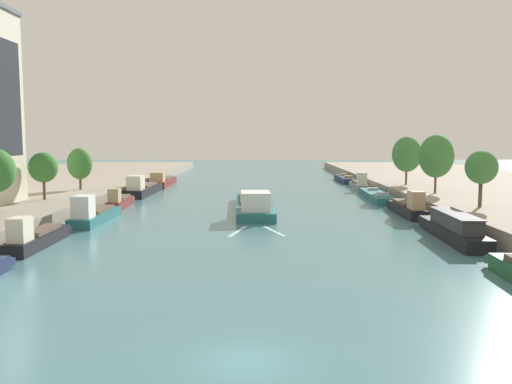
# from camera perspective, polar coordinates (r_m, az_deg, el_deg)

# --- Properties ---
(ground_plane) EXTENTS (400.00, 400.00, 0.00)m
(ground_plane) POSITION_cam_1_polar(r_m,az_deg,el_deg) (22.99, -1.13, -17.85)
(ground_plane) COLOR teal
(barge_midriver) EXTENTS (5.34, 23.14, 3.15)m
(barge_midriver) POSITION_cam_1_polar(r_m,az_deg,el_deg) (66.08, -0.24, -1.32)
(barge_midriver) COLOR #23666B
(barge_midriver) RESTS_ON ground
(wake_behind_barge) EXTENTS (5.59, 6.01, 0.03)m
(wake_behind_barge) POSITION_cam_1_polar(r_m,az_deg,el_deg) (52.17, -0.03, -4.29)
(wake_behind_barge) COLOR silver
(wake_behind_barge) RESTS_ON ground
(moored_boat_left_downstream) EXTENTS (1.98, 10.85, 3.04)m
(moored_boat_left_downstream) POSITION_cam_1_polar(r_m,az_deg,el_deg) (48.25, -22.73, -4.52)
(moored_boat_left_downstream) COLOR black
(moored_boat_left_downstream) RESTS_ON ground
(moored_boat_left_upstream) EXTENTS (2.57, 12.34, 3.34)m
(moored_boat_left_upstream) POSITION_cam_1_polar(r_m,az_deg,el_deg) (60.07, -17.20, -2.29)
(moored_boat_left_upstream) COLOR #23666B
(moored_boat_left_upstream) RESTS_ON ground
(moored_boat_left_far) EXTENTS (2.15, 10.15, 2.83)m
(moored_boat_left_far) POSITION_cam_1_polar(r_m,az_deg,el_deg) (71.78, -14.56, -0.98)
(moored_boat_left_far) COLOR maroon
(moored_boat_left_far) RESTS_ON ground
(moored_boat_left_lone) EXTENTS (3.29, 15.59, 3.45)m
(moored_boat_left_lone) POSITION_cam_1_polar(r_m,az_deg,el_deg) (86.93, -12.20, 0.36)
(moored_boat_left_lone) COLOR black
(moored_boat_left_lone) RESTS_ON ground
(moored_boat_left_end) EXTENTS (3.43, 16.36, 2.85)m
(moored_boat_left_end) POSITION_cam_1_polar(r_m,az_deg,el_deg) (103.66, -10.14, 1.20)
(moored_boat_left_end) COLOR maroon
(moored_boat_left_end) RESTS_ON ground
(moored_boat_right_near) EXTENTS (2.76, 14.68, 2.54)m
(moored_boat_right_near) POSITION_cam_1_polar(r_m,az_deg,el_deg) (51.12, 20.59, -3.69)
(moored_boat_right_near) COLOR black
(moored_boat_right_near) RESTS_ON ground
(moored_boat_right_upstream) EXTENTS (2.05, 11.65, 3.27)m
(moored_boat_right_upstream) POSITION_cam_1_polar(r_m,az_deg,el_deg) (65.15, 16.13, -1.63)
(moored_boat_right_upstream) COLOR black
(moored_boat_right_upstream) RESTS_ON ground
(moored_boat_right_lone) EXTENTS (3.57, 16.98, 2.13)m
(moored_boat_right_lone) POSITION_cam_1_polar(r_m,az_deg,el_deg) (81.19, 12.97, -0.39)
(moored_boat_right_lone) COLOR #23666B
(moored_boat_right_lone) RESTS_ON ground
(moored_boat_right_far) EXTENTS (2.29, 10.44, 3.20)m
(moored_boat_right_far) POSITION_cam_1_polar(r_m,az_deg,el_deg) (96.74, 11.14, 0.87)
(moored_boat_right_far) COLOR gray
(moored_boat_right_far) RESTS_ON ground
(moored_boat_right_downstream) EXTENTS (2.91, 15.58, 2.19)m
(moored_boat_right_downstream) POSITION_cam_1_polar(r_m,az_deg,el_deg) (112.55, 9.66, 1.42)
(moored_boat_right_downstream) COLOR #1E284C
(moored_boat_right_downstream) RESTS_ON ground
(tree_left_end_of_row) EXTENTS (3.43, 3.43, 5.75)m
(tree_left_end_of_row) POSITION_cam_1_polar(r_m,az_deg,el_deg) (68.34, -22.10, 2.48)
(tree_left_end_of_row) COLOR brown
(tree_left_end_of_row) RESTS_ON quay_left
(tree_left_past_mid) EXTENTS (3.53, 3.53, 5.99)m
(tree_left_past_mid) POSITION_cam_1_polar(r_m,az_deg,el_deg) (79.91, -18.60, 2.92)
(tree_left_past_mid) COLOR brown
(tree_left_past_mid) RESTS_ON quay_left
(tree_right_third) EXTENTS (3.40, 3.40, 6.13)m
(tree_right_third) POSITION_cam_1_polar(r_m,az_deg,el_deg) (61.50, 23.28, 2.46)
(tree_right_third) COLOR brown
(tree_right_third) RESTS_ON quay_right
(tree_right_past_mid) EXTENTS (4.61, 4.61, 7.91)m
(tree_right_past_mid) POSITION_cam_1_polar(r_m,az_deg,el_deg) (74.85, 18.99, 3.70)
(tree_right_past_mid) COLOR brown
(tree_right_past_mid) RESTS_ON quay_right
(tree_right_midway) EXTENTS (4.61, 4.61, 7.69)m
(tree_right_midway) POSITION_cam_1_polar(r_m,az_deg,el_deg) (87.05, 16.06, 3.96)
(tree_right_midway) COLOR brown
(tree_right_midway) RESTS_ON quay_right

